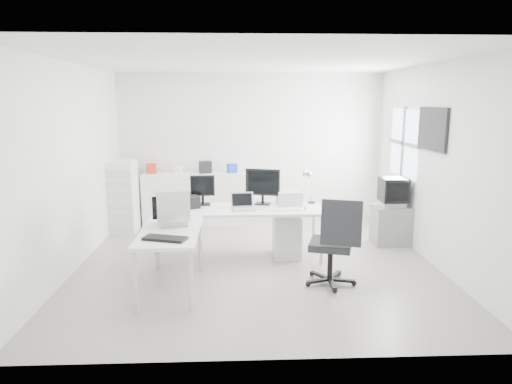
{
  "coord_description": "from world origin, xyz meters",
  "views": [
    {
      "loc": [
        -0.27,
        -6.21,
        2.29
      ],
      "look_at": [
        0.0,
        0.2,
        1.0
      ],
      "focal_mm": 32.0,
      "sensor_mm": 36.0,
      "label": 1
    }
  ],
  "objects_px": {
    "main_desk": "(240,233)",
    "tv_cabinet": "(391,225)",
    "drawer_pedestal": "(287,236)",
    "laptop": "(243,202)",
    "inkjet_printer": "(182,202)",
    "lcd_monitor_small": "(203,190)",
    "sideboard": "(195,198)",
    "side_desk": "(171,259)",
    "crt_tv": "(393,192)",
    "office_chair": "(331,240)",
    "laser_printer": "(289,198)",
    "filing_cabinet": "(123,196)",
    "lcd_monitor_large": "(263,187)",
    "crt_monitor": "(172,208)"
  },
  "relations": [
    {
      "from": "office_chair",
      "to": "tv_cabinet",
      "type": "bearing_deg",
      "value": 67.51
    },
    {
      "from": "tv_cabinet",
      "to": "sideboard",
      "type": "bearing_deg",
      "value": 156.57
    },
    {
      "from": "lcd_monitor_large",
      "to": "sideboard",
      "type": "xyz_separation_m",
      "value": [
        -1.17,
        1.74,
        -0.54
      ]
    },
    {
      "from": "drawer_pedestal",
      "to": "laptop",
      "type": "distance_m",
      "value": 0.88
    },
    {
      "from": "inkjet_printer",
      "to": "lcd_monitor_small",
      "type": "bearing_deg",
      "value": 7.17
    },
    {
      "from": "side_desk",
      "to": "crt_tv",
      "type": "height_order",
      "value": "crt_tv"
    },
    {
      "from": "main_desk",
      "to": "filing_cabinet",
      "type": "relative_size",
      "value": 1.9
    },
    {
      "from": "side_desk",
      "to": "sideboard",
      "type": "height_order",
      "value": "sideboard"
    },
    {
      "from": "lcd_monitor_small",
      "to": "laser_printer",
      "type": "distance_m",
      "value": 1.31
    },
    {
      "from": "main_desk",
      "to": "office_chair",
      "type": "relative_size",
      "value": 2.1
    },
    {
      "from": "laptop",
      "to": "side_desk",
      "type": "bearing_deg",
      "value": -138.79
    },
    {
      "from": "crt_monitor",
      "to": "sideboard",
      "type": "xyz_separation_m",
      "value": [
        0.03,
        2.84,
        -0.48
      ]
    },
    {
      "from": "filing_cabinet",
      "to": "lcd_monitor_small",
      "type": "bearing_deg",
      "value": -40.18
    },
    {
      "from": "inkjet_printer",
      "to": "laser_printer",
      "type": "bearing_deg",
      "value": -15.11
    },
    {
      "from": "sideboard",
      "to": "lcd_monitor_small",
      "type": "bearing_deg",
      "value": -81.06
    },
    {
      "from": "crt_tv",
      "to": "filing_cabinet",
      "type": "bearing_deg",
      "value": 168.19
    },
    {
      "from": "inkjet_printer",
      "to": "office_chair",
      "type": "bearing_deg",
      "value": -49.01
    },
    {
      "from": "crt_tv",
      "to": "inkjet_printer",
      "type": "bearing_deg",
      "value": -171.91
    },
    {
      "from": "drawer_pedestal",
      "to": "crt_tv",
      "type": "distance_m",
      "value": 1.91
    },
    {
      "from": "drawer_pedestal",
      "to": "tv_cabinet",
      "type": "xyz_separation_m",
      "value": [
        1.76,
        0.52,
        0.01
      ]
    },
    {
      "from": "side_desk",
      "to": "crt_tv",
      "type": "xyz_separation_m",
      "value": [
        3.31,
        1.67,
        0.48
      ]
    },
    {
      "from": "crt_tv",
      "to": "tv_cabinet",
      "type": "bearing_deg",
      "value": 0.0
    },
    {
      "from": "laser_printer",
      "to": "crt_tv",
      "type": "height_order",
      "value": "crt_tv"
    },
    {
      "from": "lcd_monitor_small",
      "to": "sideboard",
      "type": "relative_size",
      "value": 0.23
    },
    {
      "from": "sideboard",
      "to": "office_chair",
      "type": "bearing_deg",
      "value": -57.04
    },
    {
      "from": "main_desk",
      "to": "laptop",
      "type": "relative_size",
      "value": 6.54
    },
    {
      "from": "drawer_pedestal",
      "to": "inkjet_printer",
      "type": "xyz_separation_m",
      "value": [
        -1.55,
        0.05,
        0.53
      ]
    },
    {
      "from": "crt_tv",
      "to": "filing_cabinet",
      "type": "distance_m",
      "value": 4.6
    },
    {
      "from": "lcd_monitor_large",
      "to": "sideboard",
      "type": "relative_size",
      "value": 0.28
    },
    {
      "from": "laser_printer",
      "to": "tv_cabinet",
      "type": "xyz_separation_m",
      "value": [
        1.71,
        0.35,
        -0.54
      ]
    },
    {
      "from": "main_desk",
      "to": "office_chair",
      "type": "height_order",
      "value": "office_chair"
    },
    {
      "from": "main_desk",
      "to": "side_desk",
      "type": "height_order",
      "value": "same"
    },
    {
      "from": "laser_printer",
      "to": "filing_cabinet",
      "type": "bearing_deg",
      "value": 150.04
    },
    {
      "from": "main_desk",
      "to": "laptop",
      "type": "distance_m",
      "value": 0.51
    },
    {
      "from": "lcd_monitor_small",
      "to": "laser_printer",
      "type": "bearing_deg",
      "value": -3.94
    },
    {
      "from": "drawer_pedestal",
      "to": "lcd_monitor_large",
      "type": "xyz_separation_m",
      "value": [
        -0.35,
        0.2,
        0.72
      ]
    },
    {
      "from": "lcd_monitor_small",
      "to": "tv_cabinet",
      "type": "bearing_deg",
      "value": 3.46
    },
    {
      "from": "side_desk",
      "to": "laptop",
      "type": "xyz_separation_m",
      "value": [
        0.9,
        1.0,
        0.49
      ]
    },
    {
      "from": "side_desk",
      "to": "laser_printer",
      "type": "relative_size",
      "value": 3.92
    },
    {
      "from": "lcd_monitor_small",
      "to": "sideboard",
      "type": "xyz_separation_m",
      "value": [
        -0.27,
        1.74,
        -0.49
      ]
    },
    {
      "from": "lcd_monitor_small",
      "to": "office_chair",
      "type": "relative_size",
      "value": 0.4
    },
    {
      "from": "drawer_pedestal",
      "to": "crt_monitor",
      "type": "bearing_deg",
      "value": -149.86
    },
    {
      "from": "side_desk",
      "to": "drawer_pedestal",
      "type": "relative_size",
      "value": 2.33
    },
    {
      "from": "main_desk",
      "to": "tv_cabinet",
      "type": "distance_m",
      "value": 2.52
    },
    {
      "from": "laser_printer",
      "to": "crt_tv",
      "type": "distance_m",
      "value": 1.74
    },
    {
      "from": "drawer_pedestal",
      "to": "laser_printer",
      "type": "bearing_deg",
      "value": 73.61
    },
    {
      "from": "lcd_monitor_small",
      "to": "filing_cabinet",
      "type": "bearing_deg",
      "value": 137.2
    },
    {
      "from": "lcd_monitor_small",
      "to": "crt_monitor",
      "type": "height_order",
      "value": "lcd_monitor_small"
    },
    {
      "from": "main_desk",
      "to": "laser_printer",
      "type": "bearing_deg",
      "value": 16.35
    },
    {
      "from": "inkjet_printer",
      "to": "crt_tv",
      "type": "relative_size",
      "value": 0.96
    }
  ]
}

